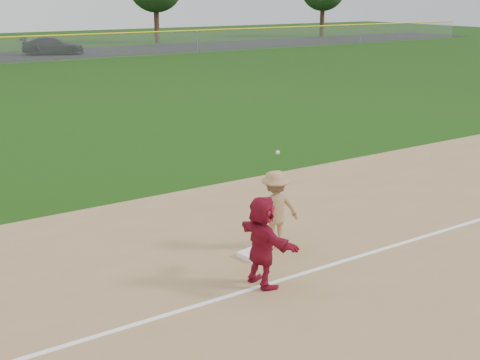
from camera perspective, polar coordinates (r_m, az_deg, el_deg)
ground at (r=12.35m, az=3.78°, el=-7.52°), size 160.00×160.00×0.00m
foul_line at (r=11.77m, az=6.11°, el=-8.76°), size 60.00×0.10×0.01m
first_base at (r=12.36m, az=1.14°, el=-7.09°), size 0.53×0.53×0.10m
base_runner at (r=10.93m, az=2.13°, el=-5.83°), size 0.55×1.61×1.72m
car_right at (r=56.76m, az=-17.31°, el=12.07°), size 5.69×3.91×1.53m
first_base_play at (r=12.58m, az=3.34°, el=-2.80°), size 1.19×0.83×2.20m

